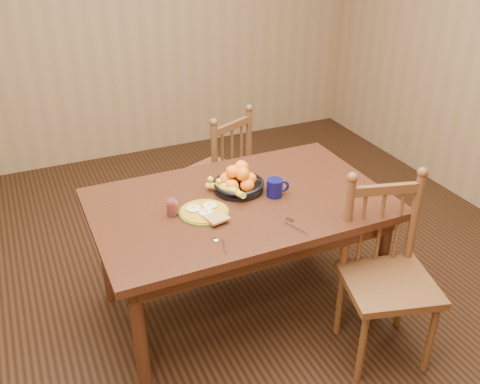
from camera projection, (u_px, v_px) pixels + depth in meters
name	position (u px, v px, depth m)	size (l,w,h in m)	color
room	(240.00, 94.00, 2.63)	(4.52, 5.02, 2.72)	black
dining_table	(240.00, 213.00, 2.96)	(1.60, 1.00, 0.75)	black
chair_far	(218.00, 174.00, 3.85)	(0.56, 0.55, 0.94)	#452414
chair_near	(386.00, 276.00, 2.77)	(0.55, 0.53, 0.99)	#452414
breakfast_plate	(205.00, 212.00, 2.79)	(0.26, 0.30, 0.04)	#59601E
fork	(294.00, 225.00, 2.69)	(0.06, 0.18, 0.00)	silver
spoon	(218.00, 241.00, 2.56)	(0.05, 0.16, 0.01)	silver
coffee_mug	(275.00, 187.00, 2.94)	(0.13, 0.09, 0.10)	#0A0A3B
juice_glass	(172.00, 208.00, 2.77)	(0.06, 0.06, 0.09)	silver
fruit_bowl	(238.00, 182.00, 2.99)	(0.32, 0.32, 0.17)	black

